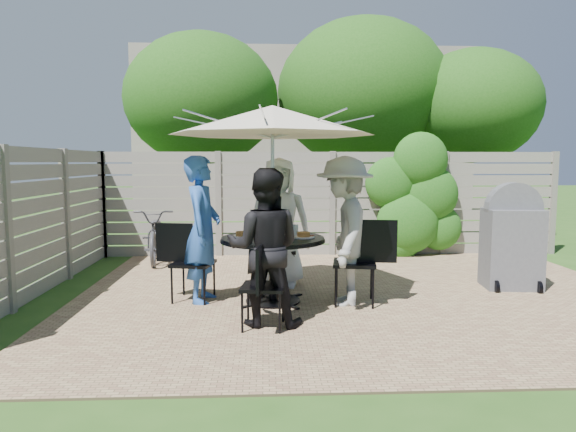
{
  "coord_description": "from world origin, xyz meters",
  "views": [
    {
      "loc": [
        -1.2,
        -5.99,
        1.66
      ],
      "look_at": [
        -0.91,
        0.13,
        1.01
      ],
      "focal_mm": 32.0,
      "sensor_mm": 36.0,
      "label": 1
    }
  ],
  "objects_px": {
    "bbq_grill": "(512,241)",
    "glass_back": "(266,228)",
    "umbrella": "(272,120)",
    "plate_front": "(269,240)",
    "chair_back": "(280,263)",
    "plate_left": "(242,235)",
    "chair_left": "(192,278)",
    "glass_left": "(249,232)",
    "person_front": "(264,248)",
    "syrup_jug": "(268,230)",
    "patio_table": "(273,257)",
    "bicycle": "(156,235)",
    "coffee_cup": "(283,230)",
    "chair_front": "(263,304)",
    "chair_right": "(356,279)",
    "glass_right": "(295,230)",
    "person_back": "(279,223)",
    "glass_front": "(280,234)",
    "person_right": "(344,231)",
    "person_left": "(203,230)",
    "plate_right": "(304,235)",
    "plate_back": "(276,231)"
  },
  "relations": [
    {
      "from": "bbq_grill",
      "to": "person_right",
      "type": "bearing_deg",
      "value": -157.83
    },
    {
      "from": "glass_back",
      "to": "person_back",
      "type": "bearing_deg",
      "value": 72.83
    },
    {
      "from": "chair_left",
      "to": "person_front",
      "type": "xyz_separation_m",
      "value": [
        0.86,
        -0.94,
        0.52
      ]
    },
    {
      "from": "person_back",
      "to": "syrup_jug",
      "type": "relative_size",
      "value": 10.75
    },
    {
      "from": "chair_left",
      "to": "plate_right",
      "type": "xyz_separation_m",
      "value": [
        1.32,
        -0.16,
        0.53
      ]
    },
    {
      "from": "glass_back",
      "to": "glass_front",
      "type": "xyz_separation_m",
      "value": [
        0.15,
        -0.54,
        0.0
      ]
    },
    {
      "from": "syrup_jug",
      "to": "bbq_grill",
      "type": "height_order",
      "value": "bbq_grill"
    },
    {
      "from": "chair_back",
      "to": "plate_front",
      "type": "distance_m",
      "value": 1.43
    },
    {
      "from": "chair_right",
      "to": "bbq_grill",
      "type": "height_order",
      "value": "bbq_grill"
    },
    {
      "from": "plate_front",
      "to": "coffee_cup",
      "type": "height_order",
      "value": "coffee_cup"
    },
    {
      "from": "chair_left",
      "to": "glass_left",
      "type": "bearing_deg",
      "value": -4.09
    },
    {
      "from": "umbrella",
      "to": "coffee_cup",
      "type": "distance_m",
      "value": 1.31
    },
    {
      "from": "chair_left",
      "to": "chair_front",
      "type": "relative_size",
      "value": 1.08
    },
    {
      "from": "chair_back",
      "to": "patio_table",
      "type": "bearing_deg",
      "value": 0.65
    },
    {
      "from": "glass_left",
      "to": "bbq_grill",
      "type": "bearing_deg",
      "value": 10.44
    },
    {
      "from": "plate_front",
      "to": "glass_back",
      "type": "xyz_separation_m",
      "value": [
        -0.03,
        0.63,
        0.05
      ]
    },
    {
      "from": "patio_table",
      "to": "glass_front",
      "type": "distance_m",
      "value": 0.42
    },
    {
      "from": "bbq_grill",
      "to": "glass_back",
      "type": "bearing_deg",
      "value": -168.55
    },
    {
      "from": "chair_back",
      "to": "plate_left",
      "type": "bearing_deg",
      "value": -19.78
    },
    {
      "from": "person_back",
      "to": "person_front",
      "type": "distance_m",
      "value": 1.66
    },
    {
      "from": "plate_front",
      "to": "patio_table",
      "type": "bearing_deg",
      "value": 83.25
    },
    {
      "from": "chair_left",
      "to": "glass_right",
      "type": "height_order",
      "value": "chair_left"
    },
    {
      "from": "patio_table",
      "to": "bbq_grill",
      "type": "xyz_separation_m",
      "value": [
        3.13,
        0.55,
        0.09
      ]
    },
    {
      "from": "chair_right",
      "to": "plate_right",
      "type": "bearing_deg",
      "value": 2.43
    },
    {
      "from": "chair_right",
      "to": "plate_right",
      "type": "xyz_separation_m",
      "value": [
        -0.6,
        0.07,
        0.51
      ]
    },
    {
      "from": "chair_left",
      "to": "person_back",
      "type": "bearing_deg",
      "value": 45.09
    },
    {
      "from": "person_left",
      "to": "glass_back",
      "type": "distance_m",
      "value": 0.77
    },
    {
      "from": "chair_right",
      "to": "syrup_jug",
      "type": "distance_m",
      "value": 1.17
    },
    {
      "from": "syrup_jug",
      "to": "coffee_cup",
      "type": "bearing_deg",
      "value": 39.99
    },
    {
      "from": "glass_right",
      "to": "bicycle",
      "type": "height_order",
      "value": "glass_right"
    },
    {
      "from": "bicycle",
      "to": "glass_front",
      "type": "bearing_deg",
      "value": -64.17
    },
    {
      "from": "chair_back",
      "to": "person_front",
      "type": "distance_m",
      "value": 1.87
    },
    {
      "from": "umbrella",
      "to": "glass_back",
      "type": "relative_size",
      "value": 18.82
    },
    {
      "from": "glass_back",
      "to": "glass_right",
      "type": "bearing_deg",
      "value": -29.75
    },
    {
      "from": "plate_front",
      "to": "glass_back",
      "type": "relative_size",
      "value": 1.86
    },
    {
      "from": "umbrella",
      "to": "glass_front",
      "type": "bearing_deg",
      "value": -74.75
    },
    {
      "from": "syrup_jug",
      "to": "patio_table",
      "type": "bearing_deg",
      "value": -46.56
    },
    {
      "from": "patio_table",
      "to": "glass_left",
      "type": "height_order",
      "value": "glass_left"
    },
    {
      "from": "patio_table",
      "to": "coffee_cup",
      "type": "bearing_deg",
      "value": 58.81
    },
    {
      "from": "chair_left",
      "to": "person_left",
      "type": "distance_m",
      "value": 0.6
    },
    {
      "from": "person_front",
      "to": "syrup_jug",
      "type": "height_order",
      "value": "person_front"
    },
    {
      "from": "chair_back",
      "to": "chair_right",
      "type": "xyz_separation_m",
      "value": [
        0.85,
        -1.07,
        0.01
      ]
    },
    {
      "from": "patio_table",
      "to": "bicycle",
      "type": "xyz_separation_m",
      "value": [
        -1.91,
        2.67,
        -0.1
      ]
    },
    {
      "from": "chair_front",
      "to": "glass_left",
      "type": "bearing_deg",
      "value": 17.13
    },
    {
      "from": "chair_front",
      "to": "chair_right",
      "type": "height_order",
      "value": "chair_right"
    },
    {
      "from": "chair_right",
      "to": "coffee_cup",
      "type": "bearing_deg",
      "value": -11.78
    },
    {
      "from": "chair_left",
      "to": "glass_front",
      "type": "distance_m",
      "value": 1.24
    },
    {
      "from": "plate_back",
      "to": "coffee_cup",
      "type": "bearing_deg",
      "value": -61.21
    },
    {
      "from": "plate_left",
      "to": "bbq_grill",
      "type": "xyz_separation_m",
      "value": [
        3.48,
        0.51,
        -0.17
      ]
    },
    {
      "from": "chair_back",
      "to": "bbq_grill",
      "type": "height_order",
      "value": "bbq_grill"
    }
  ]
}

